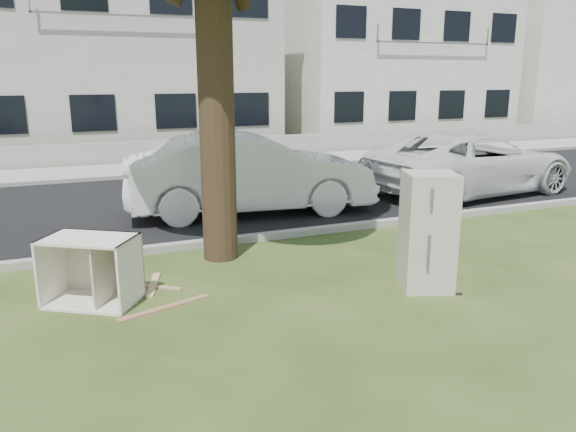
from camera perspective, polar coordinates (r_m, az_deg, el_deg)
name	(u,v)px	position (r m, az deg, el deg)	size (l,w,h in m)	color
ground	(288,293)	(7.51, -0.04, -7.82)	(120.00, 120.00, 0.00)	#284017
road	(187,202)	(13.02, -10.24, 1.44)	(120.00, 7.00, 0.01)	black
kerb_near	(233,243)	(9.69, -5.62, -2.79)	(120.00, 0.18, 0.12)	gray
kerb_far	(159,177)	(16.45, -12.97, 3.90)	(120.00, 0.18, 0.12)	gray
sidewalk	(151,169)	(17.86, -13.78, 4.65)	(120.00, 2.80, 0.01)	gray
low_wall	(142,152)	(19.38, -14.61, 6.34)	(120.00, 0.15, 0.70)	gray
townhouse_center	(118,52)	(24.10, -16.89, 15.68)	(11.22, 8.16, 7.44)	beige
townhouse_right	(379,62)	(28.09, 9.19, 15.16)	(10.20, 8.16, 6.84)	white
fridge	(428,232)	(7.67, 14.02, -1.56)	(0.65, 0.60, 1.58)	#B7B0A5
cabinet	(91,271)	(7.47, -19.38, -5.25)	(1.10, 0.68, 0.86)	silver
plank_a	(165,308)	(7.19, -12.39, -9.07)	(1.24, 0.10, 0.02)	#9C694B
plank_b	(154,286)	(7.92, -13.44, -6.97)	(0.81, 0.08, 0.02)	tan
plank_c	(153,285)	(7.98, -13.52, -6.80)	(0.90, 0.10, 0.02)	tan
car_center	(250,173)	(11.67, -3.91, 4.35)	(1.77, 5.09, 1.68)	silver
car_right	(471,163)	(14.34, 18.11, 5.14)	(2.49, 5.39, 1.50)	silver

